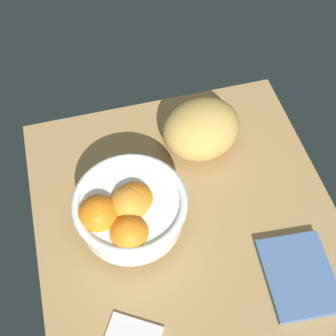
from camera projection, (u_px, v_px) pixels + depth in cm
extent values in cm
cube|color=#A7814D|center=(191.00, 234.00, 90.30)|extent=(67.97, 58.00, 3.00)
cylinder|color=white|center=(132.00, 221.00, 88.92)|extent=(8.62, 8.62, 2.26)
cylinder|color=white|center=(131.00, 210.00, 85.44)|extent=(19.33, 19.33, 6.16)
torus|color=white|center=(130.00, 202.00, 82.89)|extent=(20.93, 20.93, 1.60)
sphere|color=orange|center=(134.00, 202.00, 84.50)|extent=(7.65, 7.65, 7.65)
sphere|color=orange|center=(130.00, 236.00, 80.74)|extent=(7.48, 7.48, 7.48)
sphere|color=orange|center=(99.00, 217.00, 82.75)|extent=(8.13, 8.13, 8.13)
sphere|color=orange|center=(130.00, 206.00, 84.02)|extent=(8.05, 8.05, 8.05)
sphere|color=orange|center=(130.00, 206.00, 84.05)|extent=(7.83, 7.83, 7.83)
ellipsoid|color=tan|center=(201.00, 128.00, 96.27)|extent=(18.63, 20.15, 10.72)
cube|color=#476698|center=(299.00, 275.00, 83.25)|extent=(16.24, 13.13, 1.46)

